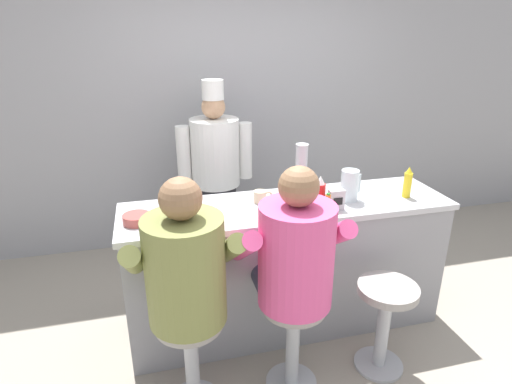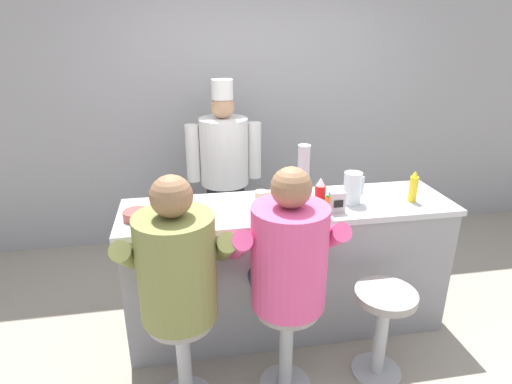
% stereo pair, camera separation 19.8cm
% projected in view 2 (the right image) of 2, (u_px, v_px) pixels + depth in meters
% --- Properties ---
extents(ground_plane, '(20.00, 20.00, 0.00)m').
position_uv_depth(ground_plane, '(296.00, 350.00, 2.98)').
color(ground_plane, '#9E9384').
extents(wall_back, '(10.00, 0.06, 2.70)m').
position_uv_depth(wall_back, '(251.00, 108.00, 4.20)').
color(wall_back, '#99999E').
rests_on(wall_back, ground_plane).
extents(diner_counter, '(2.26, 0.60, 0.97)m').
position_uv_depth(diner_counter, '(287.00, 267.00, 3.08)').
color(diner_counter, gray).
rests_on(diner_counter, ground_plane).
extents(ketchup_bottle_red, '(0.07, 0.07, 0.24)m').
position_uv_depth(ketchup_bottle_red, '(320.00, 197.00, 2.73)').
color(ketchup_bottle_red, red).
rests_on(ketchup_bottle_red, diner_counter).
extents(mustard_bottle_yellow, '(0.06, 0.06, 0.22)m').
position_uv_depth(mustard_bottle_yellow, '(413.00, 187.00, 2.92)').
color(mustard_bottle_yellow, yellow).
rests_on(mustard_bottle_yellow, diner_counter).
extents(hot_sauce_bottle_orange, '(0.03, 0.03, 0.15)m').
position_uv_depth(hot_sauce_bottle_orange, '(327.00, 206.00, 2.69)').
color(hot_sauce_bottle_orange, orange).
rests_on(hot_sauce_bottle_orange, diner_counter).
extents(water_pitcher_clear, '(0.14, 0.12, 0.22)m').
position_uv_depth(water_pitcher_clear, '(352.00, 188.00, 2.89)').
color(water_pitcher_clear, silver).
rests_on(water_pitcher_clear, diner_counter).
extents(breakfast_plate, '(0.25, 0.25, 0.05)m').
position_uv_depth(breakfast_plate, '(196.00, 211.00, 2.76)').
color(breakfast_plate, white).
rests_on(breakfast_plate, diner_counter).
extents(cereal_bowl, '(0.17, 0.17, 0.06)m').
position_uv_depth(cereal_bowl, '(137.00, 215.00, 2.67)').
color(cereal_bowl, '#B24C47').
rests_on(cereal_bowl, diner_counter).
extents(coffee_mug_tan, '(0.13, 0.09, 0.08)m').
position_uv_depth(coffee_mug_tan, '(262.00, 197.00, 2.92)').
color(coffee_mug_tan, beige).
rests_on(coffee_mug_tan, diner_counter).
extents(cup_stack_steel, '(0.09, 0.09, 0.39)m').
position_uv_depth(cup_stack_steel, '(303.00, 173.00, 2.91)').
color(cup_stack_steel, '#B7BABF').
rests_on(cup_stack_steel, diner_counter).
extents(napkin_dispenser_chrome, '(0.10, 0.06, 0.14)m').
position_uv_depth(napkin_dispenser_chrome, '(337.00, 202.00, 2.76)').
color(napkin_dispenser_chrome, silver).
rests_on(napkin_dispenser_chrome, diner_counter).
extents(diner_seated_olive, '(0.64, 0.63, 1.43)m').
position_uv_depth(diner_seated_olive, '(177.00, 272.00, 2.30)').
color(diner_seated_olive, '#B2B5BA').
rests_on(diner_seated_olive, ground_plane).
extents(diner_seated_pink, '(0.65, 0.64, 1.44)m').
position_uv_depth(diner_seated_pink, '(287.00, 261.00, 2.40)').
color(diner_seated_pink, '#B2B5BA').
rests_on(diner_seated_pink, ground_plane).
extents(empty_stool_round, '(0.37, 0.37, 0.62)m').
position_uv_depth(empty_stool_round, '(383.00, 320.00, 2.63)').
color(empty_stool_round, '#B2B5BA').
rests_on(empty_stool_round, ground_plane).
extents(cook_in_whites_near, '(0.66, 0.42, 1.69)m').
position_uv_depth(cook_in_whites_near, '(224.00, 167.00, 3.80)').
color(cook_in_whites_near, '#232328').
rests_on(cook_in_whites_near, ground_plane).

